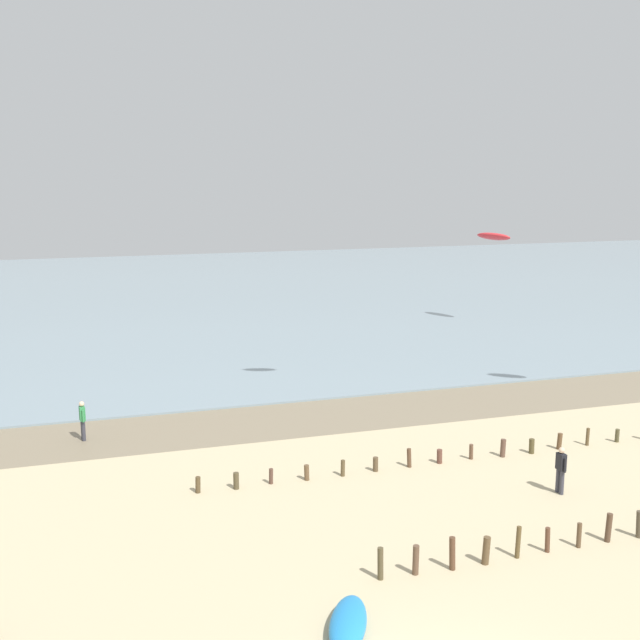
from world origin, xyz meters
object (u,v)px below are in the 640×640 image
Objects in this scene: person_far_down_beach at (561,469)px; person_left_flank at (83,419)px; kite_aloft_6 at (494,236)px; grounded_kite at (348,624)px.

person_left_flank is at bearing 146.31° from person_far_down_beach.
kite_aloft_6 reaches higher than person_far_down_beach.
person_far_down_beach is 0.59× the size of kite_aloft_6.
grounded_kite is at bearing -69.58° from person_left_flank.
kite_aloft_6 is (29.03, 17.12, 5.65)m from person_left_flank.
kite_aloft_6 is at bearing 30.53° from person_left_flank.
person_far_down_beach is 31.22m from kite_aloft_6.
kite_aloft_6 is at bearing 65.08° from person_far_down_beach.
person_far_down_beach is at bearing 131.81° from kite_aloft_6.
kite_aloft_6 reaches higher than person_left_flank.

